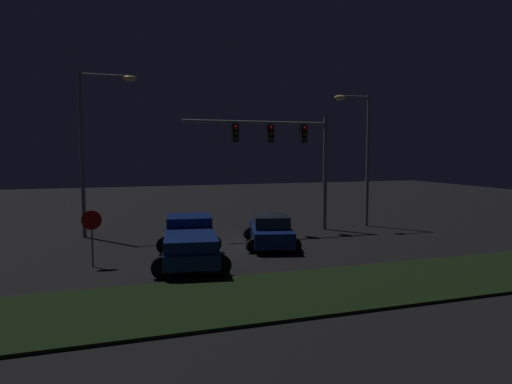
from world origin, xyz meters
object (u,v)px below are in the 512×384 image
object	(u,v)px
car_sedan	(271,231)
traffic_signal_gantry	(286,145)
stop_sign	(92,227)
street_lamp_left	(93,134)
pickup_truck	(190,239)
street_lamp_right	(361,144)

from	to	relation	value
car_sedan	traffic_signal_gantry	size ratio (longest dim) A/B	0.57
stop_sign	street_lamp_left	bearing A→B (deg)	90.29
traffic_signal_gantry	street_lamp_left	bearing A→B (deg)	170.63
traffic_signal_gantry	street_lamp_left	world-z (taller)	street_lamp_left
street_lamp_left	traffic_signal_gantry	bearing A→B (deg)	-9.37
car_sedan	traffic_signal_gantry	bearing A→B (deg)	-17.69
pickup_truck	traffic_signal_gantry	distance (m)	9.34
street_lamp_left	stop_sign	size ratio (longest dim) A/B	3.87
pickup_truck	stop_sign	distance (m)	3.82
car_sedan	street_lamp_left	xyz separation A→B (m)	(-8.00, 5.12, 4.68)
car_sedan	street_lamp_left	world-z (taller)	street_lamp_left
street_lamp_right	street_lamp_left	bearing A→B (deg)	174.80
traffic_signal_gantry	stop_sign	world-z (taller)	traffic_signal_gantry
pickup_truck	car_sedan	distance (m)	4.75
car_sedan	street_lamp_left	size ratio (longest dim) A/B	0.55
pickup_truck	stop_sign	size ratio (longest dim) A/B	2.53
pickup_truck	street_lamp_left	size ratio (longest dim) A/B	0.65
traffic_signal_gantry	street_lamp_left	xyz separation A→B (m)	(-10.17, 1.68, 0.52)
stop_sign	traffic_signal_gantry	bearing A→B (deg)	26.05
car_sedan	stop_sign	bearing A→B (deg)	115.15
traffic_signal_gantry	street_lamp_left	distance (m)	10.32
street_lamp_left	car_sedan	bearing A→B (deg)	-32.63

